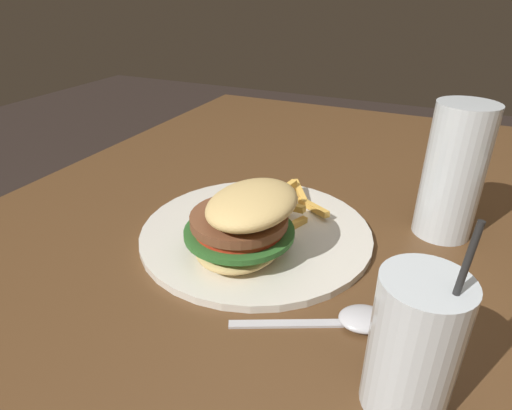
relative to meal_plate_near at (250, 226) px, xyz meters
name	(u,v)px	position (x,y,z in m)	size (l,w,h in m)	color
meal_plate_near	(250,226)	(0.00, 0.00, 0.00)	(0.32, 0.32, 0.11)	silver
beer_glass	(453,174)	(-0.15, 0.23, 0.06)	(0.08, 0.08, 0.18)	silver
juice_glass	(413,350)	(0.16, 0.22, 0.03)	(0.07, 0.07, 0.18)	silver
spoon	(356,319)	(0.08, 0.16, -0.03)	(0.09, 0.16, 0.01)	silver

